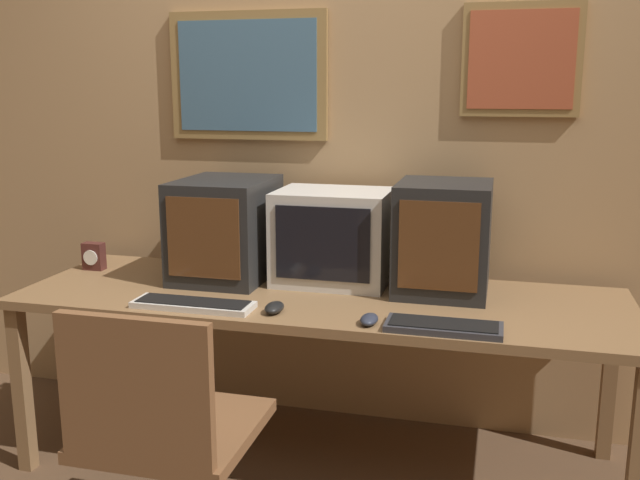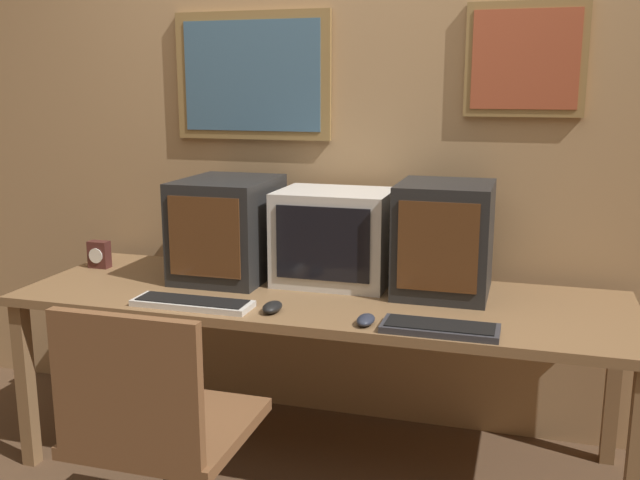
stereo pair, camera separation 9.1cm
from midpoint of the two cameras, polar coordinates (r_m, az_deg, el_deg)
name	(u,v)px [view 2 (the right image)]	position (r m, az deg, el deg)	size (l,w,h in m)	color
wall_back	(352,135)	(3.16, 3.37, 8.35)	(8.00, 0.08, 2.60)	tan
desk	(320,309)	(2.81, 0.93, -5.53)	(2.36, 0.78, 0.72)	olive
monitor_left	(228,228)	(3.02, -6.51, 0.94)	(0.37, 0.47, 0.42)	black
monitor_center	(335,237)	(2.92, 2.07, 0.26)	(0.46, 0.36, 0.38)	beige
monitor_right	(444,239)	(2.81, 10.81, 0.11)	(0.36, 0.40, 0.43)	black
keyboard_main	(192,303)	(2.67, -9.21, -5.00)	(0.45, 0.14, 0.03)	beige
keyboard_side	(440,328)	(2.42, 10.65, -6.93)	(0.39, 0.15, 0.03)	#333338
mouse_near_keyboard	(272,307)	(2.58, -2.82, -5.39)	(0.06, 0.11, 0.04)	black
mouse_far_corner	(366,320)	(2.45, 4.75, -6.39)	(0.06, 0.11, 0.03)	#282D3D
desk_clock	(99,254)	(3.32, -16.51, -1.12)	(0.09, 0.06, 0.12)	#4C231E
office_chair	(161,460)	(2.32, -11.45, -16.87)	(0.52, 0.52, 0.92)	black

